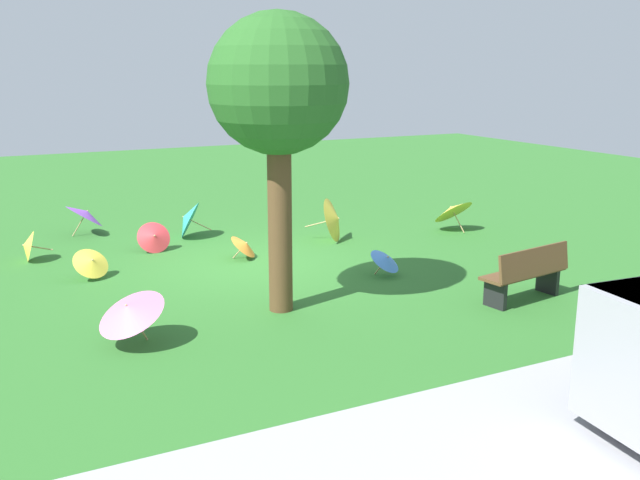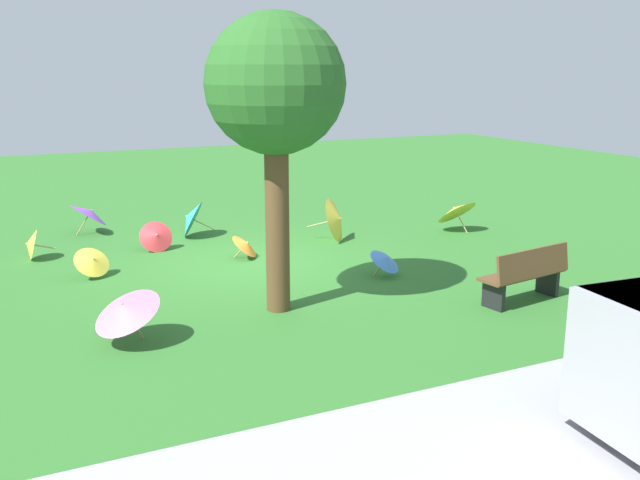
{
  "view_description": "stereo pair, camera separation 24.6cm",
  "coord_description": "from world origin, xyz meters",
  "px_view_note": "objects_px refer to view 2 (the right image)",
  "views": [
    {
      "loc": [
        4.55,
        12.04,
        3.65
      ],
      "look_at": [
        -0.96,
        0.97,
        0.6
      ],
      "focal_mm": 39.65,
      "sensor_mm": 36.0,
      "label": 1
    },
    {
      "loc": [
        4.33,
        12.15,
        3.65
      ],
      "look_at": [
        -0.96,
        0.97,
        0.6
      ],
      "focal_mm": 39.65,
      "sensor_mm": 36.0,
      "label": 2
    }
  ],
  "objects_px": {
    "parasol_teal_0": "(190,218)",
    "parasol_yellow_1": "(337,219)",
    "park_bench": "(526,274)",
    "parasol_purple_3": "(90,213)",
    "parasol_yellow_3": "(93,261)",
    "parasol_blue_1": "(386,260)",
    "shade_tree": "(275,90)",
    "parasol_pink_0": "(125,309)",
    "parasol_red_0": "(156,236)",
    "parasol_yellow_0": "(30,244)",
    "parasol_yellow_2": "(456,210)",
    "parasol_orange_0": "(246,245)"
  },
  "relations": [
    {
      "from": "parasol_yellow_0",
      "to": "parasol_yellow_2",
      "type": "xyz_separation_m",
      "value": [
        -8.88,
        1.48,
        0.17
      ]
    },
    {
      "from": "parasol_red_0",
      "to": "parasol_pink_0",
      "type": "bearing_deg",
      "value": 72.76
    },
    {
      "from": "park_bench",
      "to": "shade_tree",
      "type": "xyz_separation_m",
      "value": [
        3.65,
        -1.37,
        2.86
      ]
    },
    {
      "from": "park_bench",
      "to": "parasol_yellow_1",
      "type": "xyz_separation_m",
      "value": [
        0.87,
        -4.88,
        0.01
      ]
    },
    {
      "from": "parasol_teal_0",
      "to": "parasol_yellow_1",
      "type": "relative_size",
      "value": 1.01
    },
    {
      "from": "shade_tree",
      "to": "parasol_purple_3",
      "type": "bearing_deg",
      "value": -73.8
    },
    {
      "from": "shade_tree",
      "to": "parasol_yellow_2",
      "type": "bearing_deg",
      "value": -150.22
    },
    {
      "from": "parasol_yellow_3",
      "to": "parasol_blue_1",
      "type": "height_order",
      "value": "parasol_yellow_3"
    },
    {
      "from": "park_bench",
      "to": "parasol_yellow_2",
      "type": "xyz_separation_m",
      "value": [
        -1.98,
        -4.59,
        0.02
      ]
    },
    {
      "from": "parasol_teal_0",
      "to": "parasol_red_0",
      "type": "bearing_deg",
      "value": 44.27
    },
    {
      "from": "parasol_teal_0",
      "to": "parasol_yellow_3",
      "type": "xyz_separation_m",
      "value": [
        2.38,
        2.3,
        -0.11
      ]
    },
    {
      "from": "parasol_orange_0",
      "to": "park_bench",
      "type": "bearing_deg",
      "value": 125.21
    },
    {
      "from": "park_bench",
      "to": "parasol_purple_3",
      "type": "relative_size",
      "value": 1.74
    },
    {
      "from": "park_bench",
      "to": "parasol_purple_3",
      "type": "bearing_deg",
      "value": -54.84
    },
    {
      "from": "parasol_teal_0",
      "to": "parasol_blue_1",
      "type": "distance_m",
      "value": 5.04
    },
    {
      "from": "park_bench",
      "to": "parasol_yellow_0",
      "type": "distance_m",
      "value": 9.2
    },
    {
      "from": "parasol_red_0",
      "to": "parasol_orange_0",
      "type": "height_order",
      "value": "parasol_red_0"
    },
    {
      "from": "parasol_teal_0",
      "to": "parasol_yellow_3",
      "type": "distance_m",
      "value": 3.31
    },
    {
      "from": "parasol_teal_0",
      "to": "parasol_yellow_3",
      "type": "relative_size",
      "value": 1.3
    },
    {
      "from": "parasol_blue_1",
      "to": "parasol_yellow_3",
      "type": "bearing_deg",
      "value": -24.53
    },
    {
      "from": "shade_tree",
      "to": "parasol_blue_1",
      "type": "distance_m",
      "value": 3.93
    },
    {
      "from": "parasol_pink_0",
      "to": "parasol_blue_1",
      "type": "height_order",
      "value": "parasol_pink_0"
    },
    {
      "from": "park_bench",
      "to": "parasol_yellow_0",
      "type": "height_order",
      "value": "park_bench"
    },
    {
      "from": "parasol_pink_0",
      "to": "parasol_purple_3",
      "type": "distance_m",
      "value": 6.95
    },
    {
      "from": "parasol_red_0",
      "to": "parasol_yellow_2",
      "type": "height_order",
      "value": "parasol_yellow_2"
    },
    {
      "from": "parasol_pink_0",
      "to": "parasol_orange_0",
      "type": "height_order",
      "value": "parasol_pink_0"
    },
    {
      "from": "parasol_red_0",
      "to": "parasol_yellow_3",
      "type": "height_order",
      "value": "parasol_red_0"
    },
    {
      "from": "parasol_pink_0",
      "to": "parasol_blue_1",
      "type": "distance_m",
      "value": 4.93
    },
    {
      "from": "parasol_yellow_1",
      "to": "parasol_pink_0",
      "type": "distance_m",
      "value": 6.5
    },
    {
      "from": "parasol_teal_0",
      "to": "parasol_yellow_0",
      "type": "height_order",
      "value": "parasol_teal_0"
    },
    {
      "from": "parasol_teal_0",
      "to": "parasol_purple_3",
      "type": "height_order",
      "value": "parasol_teal_0"
    },
    {
      "from": "shade_tree",
      "to": "parasol_blue_1",
      "type": "relative_size",
      "value": 5.64
    },
    {
      "from": "shade_tree",
      "to": "parasol_yellow_2",
      "type": "height_order",
      "value": "shade_tree"
    },
    {
      "from": "park_bench",
      "to": "parasol_red_0",
      "type": "distance_m",
      "value": 7.3
    },
    {
      "from": "parasol_yellow_1",
      "to": "parasol_orange_0",
      "type": "distance_m",
      "value": 2.3
    },
    {
      "from": "parasol_orange_0",
      "to": "parasol_yellow_0",
      "type": "bearing_deg",
      "value": -23.82
    },
    {
      "from": "parasol_yellow_1",
      "to": "parasol_orange_0",
      "type": "height_order",
      "value": "parasol_yellow_1"
    },
    {
      "from": "parasol_red_0",
      "to": "parasol_orange_0",
      "type": "xyz_separation_m",
      "value": [
        -1.45,
        1.31,
        -0.04
      ]
    },
    {
      "from": "parasol_pink_0",
      "to": "parasol_purple_3",
      "type": "height_order",
      "value": "parasol_pink_0"
    },
    {
      "from": "shade_tree",
      "to": "parasol_yellow_2",
      "type": "distance_m",
      "value": 7.08
    },
    {
      "from": "parasol_yellow_2",
      "to": "parasol_orange_0",
      "type": "bearing_deg",
      "value": 2.19
    },
    {
      "from": "shade_tree",
      "to": "parasol_pink_0",
      "type": "bearing_deg",
      "value": 10.43
    },
    {
      "from": "parasol_yellow_0",
      "to": "parasol_yellow_3",
      "type": "bearing_deg",
      "value": 117.69
    },
    {
      "from": "shade_tree",
      "to": "parasol_pink_0",
      "type": "relative_size",
      "value": 3.62
    },
    {
      "from": "parasol_teal_0",
      "to": "parasol_red_0",
      "type": "height_order",
      "value": "parasol_teal_0"
    },
    {
      "from": "shade_tree",
      "to": "parasol_red_0",
      "type": "xyz_separation_m",
      "value": [
        0.9,
        -4.34,
        -3.01
      ]
    },
    {
      "from": "parasol_red_0",
      "to": "parasol_blue_1",
      "type": "height_order",
      "value": "parasol_red_0"
    },
    {
      "from": "parasol_yellow_1",
      "to": "parasol_pink_0",
      "type": "bearing_deg",
      "value": 37.42
    },
    {
      "from": "parasol_yellow_3",
      "to": "parasol_blue_1",
      "type": "relative_size",
      "value": 0.99
    },
    {
      "from": "parasol_yellow_1",
      "to": "parasol_orange_0",
      "type": "relative_size",
      "value": 1.31
    }
  ]
}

